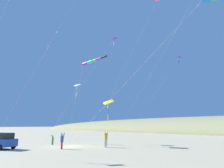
{
  "coord_description": "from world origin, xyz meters",
  "views": [
    {
      "loc": [
        14.02,
        23.64,
        2.75
      ],
      "look_at": [
        -1.85,
        6.22,
        7.69
      ],
      "focal_mm": 31.42,
      "sensor_mm": 36.0,
      "label": 1
    }
  ],
  "objects_px": {
    "kite_delta_orange_high_right": "(113,39)",
    "person_child_green_jacket": "(62,140)",
    "kite_delta_purple_drifting": "(179,57)",
    "kite_delta_rainbow_low_near": "(108,102)",
    "kite_windsock_magenta_far_left": "(91,62)",
    "kite_delta_blue_topmost": "(77,85)",
    "person_child_grey_jacket": "(53,139)",
    "person_adult_flyer": "(106,139)",
    "person_bystander_far": "(106,138)"
  },
  "relations": [
    {
      "from": "person_adult_flyer",
      "to": "kite_delta_blue_topmost",
      "type": "distance_m",
      "value": 12.19
    },
    {
      "from": "person_adult_flyer",
      "to": "person_bystander_far",
      "type": "distance_m",
      "value": 3.5
    },
    {
      "from": "person_adult_flyer",
      "to": "person_child_green_jacket",
      "type": "relative_size",
      "value": 1.05
    },
    {
      "from": "kite_windsock_magenta_far_left",
      "to": "kite_delta_rainbow_low_near",
      "type": "relative_size",
      "value": 1.22
    },
    {
      "from": "kite_delta_purple_drifting",
      "to": "kite_delta_rainbow_low_near",
      "type": "height_order",
      "value": "kite_delta_purple_drifting"
    },
    {
      "from": "person_child_grey_jacket",
      "to": "kite_delta_orange_high_right",
      "type": "relative_size",
      "value": 0.09
    },
    {
      "from": "kite_delta_orange_high_right",
      "to": "kite_delta_blue_topmost",
      "type": "xyz_separation_m",
      "value": [
        -0.18,
        -9.49,
        -5.27
      ]
    },
    {
      "from": "person_child_green_jacket",
      "to": "kite_delta_purple_drifting",
      "type": "bearing_deg",
      "value": 170.81
    },
    {
      "from": "kite_delta_blue_topmost",
      "to": "person_adult_flyer",
      "type": "bearing_deg",
      "value": 83.86
    },
    {
      "from": "person_adult_flyer",
      "to": "kite_delta_orange_high_right",
      "type": "relative_size",
      "value": 0.13
    },
    {
      "from": "person_child_grey_jacket",
      "to": "kite_delta_orange_high_right",
      "type": "bearing_deg",
      "value": 117.1
    },
    {
      "from": "person_bystander_far",
      "to": "kite_delta_purple_drifting",
      "type": "bearing_deg",
      "value": 164.4
    },
    {
      "from": "person_adult_flyer",
      "to": "person_bystander_far",
      "type": "bearing_deg",
      "value": -132.27
    },
    {
      "from": "person_child_green_jacket",
      "to": "person_child_grey_jacket",
      "type": "height_order",
      "value": "person_child_green_jacket"
    },
    {
      "from": "person_bystander_far",
      "to": "kite_delta_blue_topmost",
      "type": "xyz_separation_m",
      "value": [
        1.4,
        -6.24,
        8.55
      ]
    },
    {
      "from": "kite_delta_purple_drifting",
      "to": "kite_windsock_magenta_far_left",
      "type": "distance_m",
      "value": 23.99
    },
    {
      "from": "kite_delta_rainbow_low_near",
      "to": "kite_delta_orange_high_right",
      "type": "height_order",
      "value": "kite_delta_orange_high_right"
    },
    {
      "from": "person_adult_flyer",
      "to": "person_child_green_jacket",
      "type": "bearing_deg",
      "value": -21.95
    },
    {
      "from": "kite_delta_orange_high_right",
      "to": "kite_delta_blue_topmost",
      "type": "distance_m",
      "value": 10.86
    },
    {
      "from": "person_bystander_far",
      "to": "kite_delta_orange_high_right",
      "type": "relative_size",
      "value": 0.11
    },
    {
      "from": "person_child_grey_jacket",
      "to": "kite_delta_orange_high_right",
      "type": "distance_m",
      "value": 16.76
    },
    {
      "from": "kite_delta_orange_high_right",
      "to": "person_child_green_jacket",
      "type": "bearing_deg",
      "value": -24.9
    },
    {
      "from": "person_adult_flyer",
      "to": "person_child_grey_jacket",
      "type": "xyz_separation_m",
      "value": [
        3.46,
        -7.61,
        -0.31
      ]
    },
    {
      "from": "person_bystander_far",
      "to": "kite_delta_purple_drifting",
      "type": "distance_m",
      "value": 21.41
    },
    {
      "from": "person_child_grey_jacket",
      "to": "kite_delta_blue_topmost",
      "type": "height_order",
      "value": "kite_delta_blue_topmost"
    },
    {
      "from": "person_adult_flyer",
      "to": "kite_windsock_magenta_far_left",
      "type": "bearing_deg",
      "value": 37.24
    },
    {
      "from": "person_child_grey_jacket",
      "to": "person_child_green_jacket",
      "type": "bearing_deg",
      "value": 74.43
    },
    {
      "from": "person_child_grey_jacket",
      "to": "person_adult_flyer",
      "type": "bearing_deg",
      "value": 114.46
    },
    {
      "from": "person_adult_flyer",
      "to": "person_bystander_far",
      "type": "xyz_separation_m",
      "value": [
        -2.35,
        -2.58,
        -0.19
      ]
    },
    {
      "from": "person_child_grey_jacket",
      "to": "kite_delta_blue_topmost",
      "type": "bearing_deg",
      "value": -164.67
    },
    {
      "from": "kite_delta_rainbow_low_near",
      "to": "person_child_grey_jacket",
      "type": "bearing_deg",
      "value": -48.67
    },
    {
      "from": "kite_windsock_magenta_far_left",
      "to": "kite_delta_orange_high_right",
      "type": "bearing_deg",
      "value": -150.56
    },
    {
      "from": "kite_windsock_magenta_far_left",
      "to": "kite_delta_orange_high_right",
      "type": "relative_size",
      "value": 0.61
    },
    {
      "from": "kite_windsock_magenta_far_left",
      "to": "person_adult_flyer",
      "type": "bearing_deg",
      "value": -142.76
    },
    {
      "from": "kite_delta_purple_drifting",
      "to": "kite_delta_orange_high_right",
      "type": "bearing_deg",
      "value": -3.18
    },
    {
      "from": "kite_delta_purple_drifting",
      "to": "kite_delta_rainbow_low_near",
      "type": "bearing_deg",
      "value": -11.83
    },
    {
      "from": "person_child_green_jacket",
      "to": "person_child_grey_jacket",
      "type": "distance_m",
      "value": 5.81
    },
    {
      "from": "person_adult_flyer",
      "to": "person_child_grey_jacket",
      "type": "distance_m",
      "value": 8.37
    },
    {
      "from": "person_child_green_jacket",
      "to": "person_bystander_far",
      "type": "height_order",
      "value": "person_child_green_jacket"
    },
    {
      "from": "person_adult_flyer",
      "to": "person_bystander_far",
      "type": "relative_size",
      "value": 1.22
    },
    {
      "from": "person_child_green_jacket",
      "to": "kite_windsock_magenta_far_left",
      "type": "xyz_separation_m",
      "value": [
        0.61,
        6.3,
        7.99
      ]
    },
    {
      "from": "person_child_green_jacket",
      "to": "kite_delta_purple_drifting",
      "type": "xyz_separation_m",
      "value": [
        -22.29,
        3.6,
        14.64
      ]
    },
    {
      "from": "kite_delta_purple_drifting",
      "to": "kite_delta_orange_high_right",
      "type": "xyz_separation_m",
      "value": [
        16.49,
        -0.92,
        -0.96
      ]
    },
    {
      "from": "person_child_grey_jacket",
      "to": "kite_delta_blue_topmost",
      "type": "xyz_separation_m",
      "value": [
        -4.41,
        -1.21,
        8.67
      ]
    },
    {
      "from": "person_child_green_jacket",
      "to": "kite_delta_rainbow_low_near",
      "type": "relative_size",
      "value": 0.24
    },
    {
      "from": "person_child_green_jacket",
      "to": "kite_delta_orange_high_right",
      "type": "height_order",
      "value": "kite_delta_orange_high_right"
    },
    {
      "from": "person_child_green_jacket",
      "to": "kite_delta_blue_topmost",
      "type": "distance_m",
      "value": 12.36
    },
    {
      "from": "kite_delta_purple_drifting",
      "to": "kite_delta_orange_high_right",
      "type": "height_order",
      "value": "kite_delta_purple_drifting"
    },
    {
      "from": "kite_delta_rainbow_low_near",
      "to": "kite_windsock_magenta_far_left",
      "type": "bearing_deg",
      "value": 38.77
    },
    {
      "from": "person_child_green_jacket",
      "to": "kite_delta_rainbow_low_near",
      "type": "distance_m",
      "value": 8.42
    }
  ]
}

